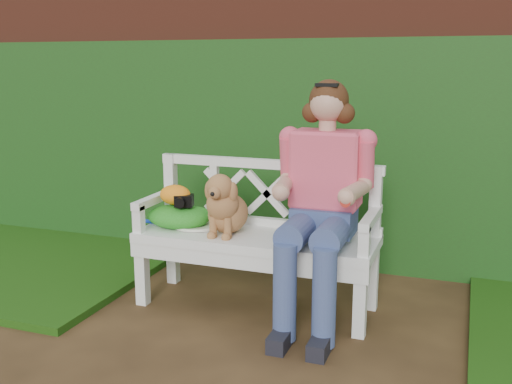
% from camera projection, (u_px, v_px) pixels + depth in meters
% --- Properties ---
extents(ground, '(60.00, 60.00, 0.00)m').
position_uv_depth(ground, '(245.00, 361.00, 3.13)').
color(ground, '#302011').
extents(brick_wall, '(10.00, 0.30, 2.20)m').
position_uv_depth(brick_wall, '(332.00, 119.00, 4.64)').
color(brick_wall, maroon).
rests_on(brick_wall, ground).
extents(ivy_hedge, '(10.00, 0.18, 1.70)m').
position_uv_depth(ivy_hedge, '(324.00, 155.00, 4.49)').
color(ivy_hedge, '#195015').
rests_on(ivy_hedge, ground).
extents(grass_left, '(2.60, 2.00, 0.05)m').
position_uv_depth(grass_left, '(3.00, 256.00, 4.75)').
color(grass_left, '#10330A').
rests_on(grass_left, ground).
extents(garden_bench, '(1.62, 0.72, 0.48)m').
position_uv_depth(garden_bench, '(256.00, 271.00, 3.79)').
color(garden_bench, white).
rests_on(garden_bench, ground).
extents(seated_woman, '(0.77, 0.92, 1.43)m').
position_uv_depth(seated_woman, '(324.00, 204.00, 3.52)').
color(seated_woman, '#ED464E').
rests_on(seated_woman, ground).
extents(dog, '(0.27, 0.37, 0.40)m').
position_uv_depth(dog, '(226.00, 202.00, 3.71)').
color(dog, '#9E653E').
rests_on(dog, garden_bench).
extents(tennis_racket, '(0.57, 0.28, 0.03)m').
position_uv_depth(tennis_racket, '(191.00, 226.00, 3.88)').
color(tennis_racket, white).
rests_on(tennis_racket, garden_bench).
extents(green_bag, '(0.45, 0.36, 0.14)m').
position_uv_depth(green_bag, '(179.00, 216.00, 3.89)').
color(green_bag, '#268818').
rests_on(green_bag, garden_bench).
extents(camera_item, '(0.13, 0.11, 0.08)m').
position_uv_depth(camera_item, '(184.00, 200.00, 3.84)').
color(camera_item, black).
rests_on(camera_item, green_bag).
extents(baseball_glove, '(0.22, 0.18, 0.13)m').
position_uv_depth(baseball_glove, '(175.00, 195.00, 3.87)').
color(baseball_glove, orange).
rests_on(baseball_glove, green_bag).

